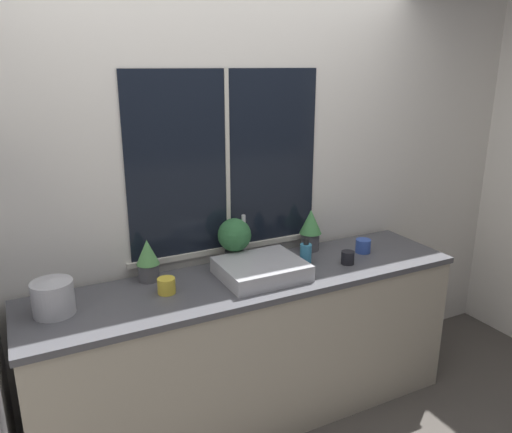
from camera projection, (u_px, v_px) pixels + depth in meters
name	position (u px, v px, depth m)	size (l,w,h in m)	color
wall_back	(225.00, 186.00, 2.96)	(8.00, 0.09, 2.70)	silver
wall_right	(408.00, 142.00, 4.65)	(0.06, 7.00, 2.70)	silver
counter	(252.00, 348.00, 2.91)	(2.47, 0.60, 0.91)	#B2A893
sink	(261.00, 269.00, 2.78)	(0.46, 0.44, 0.30)	#ADADB2
potted_plant_left	(148.00, 259.00, 2.70)	(0.13, 0.13, 0.23)	#4C4C51
potted_plant_center	(234.00, 238.00, 2.92)	(0.20, 0.20, 0.28)	#4C4C51
potted_plant_right	(311.00, 228.00, 3.15)	(0.14, 0.14, 0.27)	#4C4C51
soap_bottle	(306.00, 254.00, 2.93)	(0.07, 0.07, 0.17)	teal
mug_yellow	(166.00, 286.00, 2.57)	(0.09, 0.09, 0.08)	gold
mug_black	(348.00, 258.00, 2.96)	(0.08, 0.08, 0.08)	black
mug_blue	(363.00, 246.00, 3.14)	(0.09, 0.09, 0.09)	#3351AD
kettle	(53.00, 297.00, 2.35)	(0.19, 0.19, 0.18)	#B2B2B7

